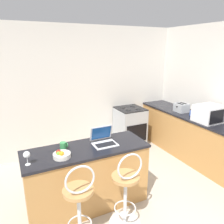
# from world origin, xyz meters

# --- Properties ---
(wall_back) EXTENTS (12.00, 0.06, 2.60)m
(wall_back) POSITION_xyz_m (0.00, 2.66, 1.30)
(wall_back) COLOR silver
(wall_back) RESTS_ON ground_plane
(breakfast_bar) EXTENTS (1.65, 0.60, 0.89)m
(breakfast_bar) POSITION_xyz_m (-0.45, 0.87, 0.44)
(breakfast_bar) COLOR #B27C42
(breakfast_bar) RESTS_ON ground_plane
(counter_right) EXTENTS (0.61, 3.16, 0.89)m
(counter_right) POSITION_xyz_m (1.92, 1.06, 0.44)
(counter_right) COLOR #B27C42
(counter_right) RESTS_ON ground_plane
(bar_stool_near) EXTENTS (0.40, 0.40, 1.03)m
(bar_stool_near) POSITION_xyz_m (-0.75, 0.31, 0.49)
(bar_stool_near) COLOR silver
(bar_stool_near) RESTS_ON ground_plane
(bar_stool_far) EXTENTS (0.40, 0.40, 1.03)m
(bar_stool_far) POSITION_xyz_m (-0.16, 0.31, 0.49)
(bar_stool_far) COLOR silver
(bar_stool_far) RESTS_ON ground_plane
(laptop) EXTENTS (0.32, 0.29, 0.24)m
(laptop) POSITION_xyz_m (-0.19, 0.91, 0.95)
(laptop) COLOR silver
(laptop) RESTS_ON breakfast_bar
(microwave) EXTENTS (0.47, 0.40, 0.29)m
(microwave) POSITION_xyz_m (1.88, 0.94, 1.03)
(microwave) COLOR silver
(microwave) RESTS_ON counter_right
(toaster) EXTENTS (0.25, 0.24, 0.18)m
(toaster) POSITION_xyz_m (1.89, 1.63, 0.97)
(toaster) COLOR #9EA3A8
(toaster) RESTS_ON counter_right
(stove_range) EXTENTS (0.58, 0.59, 0.89)m
(stove_range) POSITION_xyz_m (1.08, 2.32, 0.44)
(stove_range) COLOR #9EA3A8
(stove_range) RESTS_ON ground_plane
(mug_green) EXTENTS (0.10, 0.08, 0.10)m
(mug_green) POSITION_xyz_m (-0.73, 0.96, 0.94)
(mug_green) COLOR #338447
(mug_green) RESTS_ON breakfast_bar
(fruit_bowl) EXTENTS (0.21, 0.21, 0.11)m
(fruit_bowl) POSITION_xyz_m (-0.81, 0.75, 0.92)
(fruit_bowl) COLOR silver
(fruit_bowl) RESTS_ON breakfast_bar
(mug_blue) EXTENTS (0.09, 0.08, 0.09)m
(mug_blue) POSITION_xyz_m (1.88, 1.33, 0.93)
(mug_blue) COLOR #2D51AD
(mug_blue) RESTS_ON counter_right
(mug_white) EXTENTS (0.10, 0.08, 0.10)m
(mug_white) POSITION_xyz_m (2.06, 1.87, 0.94)
(mug_white) COLOR white
(mug_white) RESTS_ON counter_right
(wine_glass_short) EXTENTS (0.08, 0.08, 0.16)m
(wine_glass_short) POSITION_xyz_m (-1.19, 0.76, 1.01)
(wine_glass_short) COLOR silver
(wine_glass_short) RESTS_ON breakfast_bar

